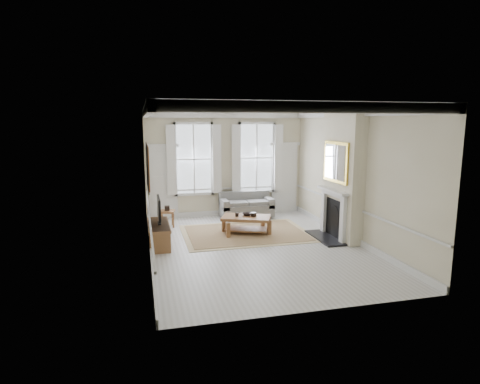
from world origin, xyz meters
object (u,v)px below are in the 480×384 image
object	(u,v)px
side_table	(167,214)
tv_stand	(159,234)
sofa	(246,207)
coffee_table	(246,219)

from	to	relation	value
side_table	tv_stand	bearing A→B (deg)	-100.60
sofa	coffee_table	bearing A→B (deg)	-104.63
coffee_table	sofa	bearing A→B (deg)	97.92
sofa	coffee_table	size ratio (longest dim) A/B	1.12
sofa	coffee_table	world-z (taller)	sofa
side_table	tv_stand	world-z (taller)	tv_stand
sofa	side_table	bearing A→B (deg)	-166.49
side_table	coffee_table	distance (m)	2.45
tv_stand	side_table	bearing A→B (deg)	79.40
side_table	tv_stand	xyz separation A→B (m)	(-0.33, -1.75, -0.11)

